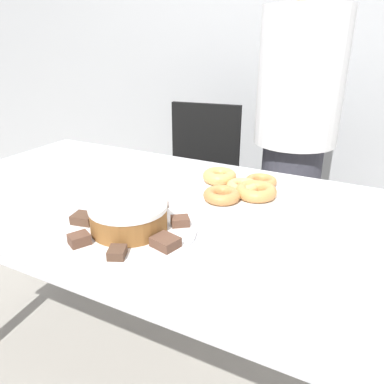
{
  "coord_description": "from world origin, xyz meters",
  "views": [
    {
      "loc": [
        0.46,
        -0.89,
        1.23
      ],
      "look_at": [
        0.01,
        -0.01,
        0.82
      ],
      "focal_mm": 35.0,
      "sensor_mm": 36.0,
      "label": 1
    }
  ],
  "objects": [
    {
      "name": "lamington_3",
      "position": [
        -0.02,
        -0.32,
        0.78
      ],
      "size": [
        0.05,
        0.06,
        0.02
      ],
      "rotation": [
        0.0,
        0.0,
        5.13
      ],
      "color": "#513828",
      "rests_on": "plate_cake"
    },
    {
      "name": "donut_1",
      "position": [
        -0.01,
        0.22,
        0.79
      ],
      "size": [
        0.12,
        0.12,
        0.04
      ],
      "color": "tan",
      "rests_on": "plate_donuts"
    },
    {
      "name": "lamington_5",
      "position": [
        0.03,
        -0.12,
        0.78
      ],
      "size": [
        0.06,
        0.06,
        0.02
      ],
      "rotation": [
        0.0,
        0.0,
        6.93
      ],
      "color": "brown",
      "rests_on": "plate_cake"
    },
    {
      "name": "lamington_4",
      "position": [
        0.05,
        -0.24,
        0.78
      ],
      "size": [
        0.07,
        0.06,
        0.02
      ],
      "rotation": [
        0.0,
        0.0,
        6.03
      ],
      "color": "brown",
      "rests_on": "plate_cake"
    },
    {
      "name": "wall_back",
      "position": [
        0.0,
        1.53,
        1.3
      ],
      "size": [
        8.0,
        0.05,
        2.6
      ],
      "color": "#A8AAAD",
      "rests_on": "ground_plane"
    },
    {
      "name": "donut_2",
      "position": [
        0.06,
        0.08,
        0.79
      ],
      "size": [
        0.11,
        0.11,
        0.03
      ],
      "color": "#C68447",
      "rests_on": "plate_donuts"
    },
    {
      "name": "frosted_cake",
      "position": [
        -0.08,
        -0.2,
        0.8
      ],
      "size": [
        0.2,
        0.2,
        0.07
      ],
      "color": "brown",
      "rests_on": "plate_cake"
    },
    {
      "name": "lamington_1",
      "position": [
        -0.21,
        -0.23,
        0.78
      ],
      "size": [
        0.07,
        0.06,
        0.02
      ],
      "rotation": [
        0.0,
        0.0,
        3.34
      ],
      "color": "#513828",
      "rests_on": "plate_cake"
    },
    {
      "name": "table",
      "position": [
        0.0,
        0.0,
        0.68
      ],
      "size": [
        1.85,
        0.86,
        0.76
      ],
      "color": "silver",
      "rests_on": "ground_plane"
    },
    {
      "name": "donut_0",
      "position": [
        0.09,
        0.17,
        0.78
      ],
      "size": [
        0.1,
        0.1,
        0.03
      ],
      "color": "#E5AD66",
      "rests_on": "plate_donuts"
    },
    {
      "name": "lamington_6",
      "position": [
        -0.08,
        -0.07,
        0.78
      ],
      "size": [
        0.04,
        0.05,
        0.02
      ],
      "rotation": [
        0.0,
        0.0,
        7.83
      ],
      "color": "brown",
      "rests_on": "plate_cake"
    },
    {
      "name": "plate_donuts",
      "position": [
        0.09,
        0.17,
        0.76
      ],
      "size": [
        0.34,
        0.34,
        0.01
      ],
      "color": "white",
      "rests_on": "table"
    },
    {
      "name": "lamington_2",
      "position": [
        -0.14,
        -0.32,
        0.78
      ],
      "size": [
        0.06,
        0.06,
        0.03
      ],
      "rotation": [
        0.0,
        0.0,
        4.24
      ],
      "color": "brown",
      "rests_on": "plate_cake"
    },
    {
      "name": "plate_cake",
      "position": [
        -0.08,
        -0.2,
        0.76
      ],
      "size": [
        0.35,
        0.35,
        0.01
      ],
      "color": "white",
      "rests_on": "table"
    },
    {
      "name": "person_standing",
      "position": [
        0.09,
        0.9,
        0.81
      ],
      "size": [
        0.39,
        0.39,
        1.55
      ],
      "color": "#383842",
      "rests_on": "ground_plane"
    },
    {
      "name": "office_chair_left",
      "position": [
        -0.4,
        0.85,
        0.42
      ],
      "size": [
        0.5,
        0.5,
        0.89
      ],
      "rotation": [
        0.0,
        0.0,
        0.15
      ],
      "color": "black",
      "rests_on": "ground_plane"
    },
    {
      "name": "donut_3",
      "position": [
        0.14,
        0.15,
        0.79
      ],
      "size": [
        0.13,
        0.13,
        0.04
      ],
      "color": "#D18E4C",
      "rests_on": "plate_donuts"
    },
    {
      "name": "donut_4",
      "position": [
        0.13,
        0.25,
        0.78
      ],
      "size": [
        0.11,
        0.11,
        0.03
      ],
      "color": "#C68447",
      "rests_on": "plate_donuts"
    },
    {
      "name": "lamington_0",
      "position": [
        -0.18,
        -0.12,
        0.78
      ],
      "size": [
        0.07,
        0.07,
        0.02
      ],
      "rotation": [
        0.0,
        0.0,
        2.44
      ],
      "color": "#513828",
      "rests_on": "plate_cake"
    }
  ]
}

